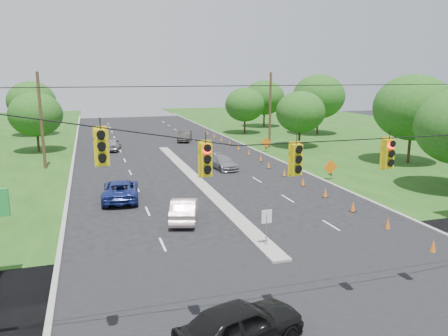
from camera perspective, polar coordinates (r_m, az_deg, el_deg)
name	(u,v)px	position (r m, az deg, el deg)	size (l,w,h in m)	color
ground	(326,306)	(18.05, 13.19, -17.15)	(160.00, 160.00, 0.00)	black
cross_street	(326,306)	(18.05, 13.19, -17.15)	(160.00, 14.00, 0.02)	black
curb_left	(72,167)	(44.36, -19.20, 0.08)	(0.25, 110.00, 0.16)	gray
curb_right	(267,156)	(47.98, 5.63, 1.57)	(0.25, 110.00, 0.16)	gray
median	(197,181)	(36.50, -3.58, -1.75)	(1.00, 34.00, 0.18)	gray
median_sign	(267,221)	(22.36, 5.58, -6.91)	(0.55, 0.06, 2.05)	gray
signal_span	(347,188)	(15.40, 15.78, -2.48)	(25.60, 0.32, 9.00)	#422D1C
utility_pole_far_left	(41,121)	(43.86, -22.75, 5.64)	(0.28, 0.28, 9.00)	#422D1C
utility_pole_far_right	(270,111)	(52.89, 6.04, 7.46)	(0.28, 0.28, 9.00)	#422D1C
cone_0	(433,246)	(24.46, 25.66, -9.17)	(0.32, 0.32, 0.70)	orange
cone_1	(388,224)	(26.94, 20.62, -6.81)	(0.32, 0.32, 0.70)	orange
cone_2	(353,206)	(29.63, 16.50, -4.83)	(0.32, 0.32, 0.70)	orange
cone_3	(325,193)	(32.47, 13.10, -3.17)	(0.32, 0.32, 0.70)	orange
cone_4	(303,182)	(35.43, 10.27, -1.77)	(0.32, 0.32, 0.70)	orange
cone_5	(284,172)	(38.48, 7.88, -0.58)	(0.32, 0.32, 0.70)	orange
cone_6	(269,165)	(41.60, 5.85, 0.43)	(0.32, 0.32, 0.70)	orange
cone_7	(261,158)	(44.99, 4.82, 1.34)	(0.32, 0.32, 0.70)	orange
cone_8	(249,152)	(48.20, 3.26, 2.08)	(0.32, 0.32, 0.70)	orange
cone_9	(238,147)	(51.45, 1.90, 2.73)	(0.32, 0.32, 0.70)	orange
cone_10	(229,143)	(54.72, 0.70, 3.31)	(0.32, 0.32, 0.70)	orange
cone_11	(221,139)	(58.03, -0.36, 3.81)	(0.32, 0.32, 0.70)	orange
cone_12	(214,136)	(61.35, -1.31, 4.26)	(0.32, 0.32, 0.70)	orange
cone_13	(208,132)	(64.70, -2.16, 4.66)	(0.32, 0.32, 0.70)	orange
work_sign_1	(331,168)	(37.58, 13.74, 0.04)	(1.27, 0.58, 1.37)	black
work_sign_2	(266,143)	(49.89, 5.51, 3.25)	(1.27, 0.58, 1.37)	black
tree_5	(36,114)	(53.94, -23.39, 6.46)	(5.88, 5.88, 6.86)	black
tree_6	(31,101)	(68.99, -23.85, 7.96)	(6.72, 6.72, 7.84)	black
tree_8	(413,108)	(46.74, 23.44, 7.26)	(7.56, 7.56, 8.82)	black
tree_9	(300,112)	(53.49, 9.94, 7.22)	(5.88, 5.88, 6.86)	black
tree_10	(319,97)	(65.98, 12.27, 9.10)	(7.56, 7.56, 8.82)	black
tree_11	(264,98)	(74.16, 5.30, 9.15)	(6.72, 6.72, 7.84)	black
tree_12	(245,105)	(65.52, 2.74, 8.26)	(5.88, 5.88, 6.86)	black
black_sedan	(240,324)	(15.09, 2.13, -19.73)	(1.82, 4.52, 1.54)	black
white_sedan	(184,209)	(26.79, -5.20, -5.36)	(1.49, 4.28, 1.41)	beige
blue_pickup	(121,190)	(31.79, -13.36, -2.80)	(2.42, 5.24, 1.46)	navy
silver_car_far	(223,162)	(41.16, -0.18, 0.77)	(1.78, 4.37, 1.27)	slate
silver_car_oncoming	(113,144)	(52.78, -14.35, 3.00)	(1.69, 4.20, 1.43)	gray
dark_car_receding	(185,136)	(58.60, -5.16, 4.23)	(1.56, 4.48, 1.48)	#2B2625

